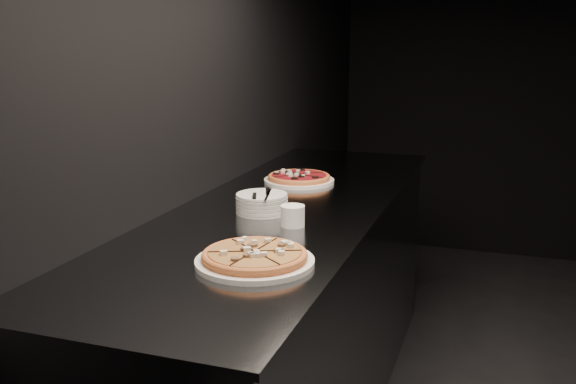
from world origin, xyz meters
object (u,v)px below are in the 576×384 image
(pizza_tomato, at_px, (299,178))
(plate_stack, at_px, (262,203))
(cutlery, at_px, (262,194))
(pizza_mushroom, at_px, (255,257))
(ramekin, at_px, (293,215))
(counter, at_px, (286,316))

(pizza_tomato, distance_m, plate_stack, 0.52)
(cutlery, bearing_deg, pizza_tomato, 73.16)
(plate_stack, bearing_deg, pizza_tomato, 92.97)
(pizza_tomato, bearing_deg, pizza_mushroom, -78.68)
(ramekin, bearing_deg, counter, 113.36)
(cutlery, xyz_separation_m, ramekin, (0.15, -0.11, -0.03))
(cutlery, bearing_deg, counter, 56.95)
(counter, distance_m, ramekin, 0.58)
(ramekin, bearing_deg, pizza_tomato, 106.18)
(pizza_mushroom, bearing_deg, pizza_tomato, 101.32)
(counter, xyz_separation_m, plate_stack, (-0.04, -0.14, 0.49))
(pizza_tomato, bearing_deg, cutlery, -86.31)
(pizza_mushroom, distance_m, plate_stack, 0.55)
(pizza_tomato, bearing_deg, counter, -79.45)
(pizza_mushroom, height_order, plate_stack, plate_stack)
(cutlery, height_order, ramekin, cutlery)
(pizza_tomato, distance_m, cutlery, 0.54)
(counter, xyz_separation_m, pizza_tomato, (-0.07, 0.37, 0.48))
(pizza_mushroom, bearing_deg, ramekin, 92.92)
(counter, relative_size, pizza_tomato, 7.31)
(pizza_mushroom, xyz_separation_m, ramekin, (-0.02, 0.39, 0.02))
(plate_stack, distance_m, ramekin, 0.21)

